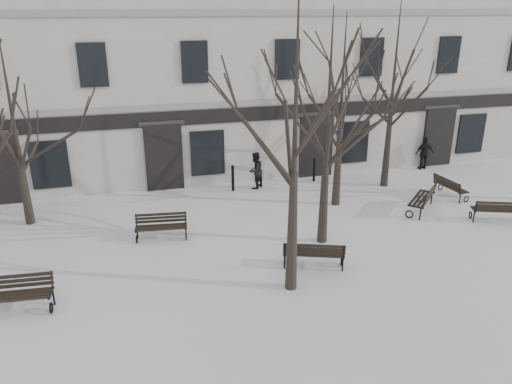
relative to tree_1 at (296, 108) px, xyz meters
name	(u,v)px	position (x,y,z in m)	size (l,w,h in m)	color
ground	(304,263)	(0.88, 1.28, -5.17)	(100.00, 100.00, 0.00)	white
building	(219,49)	(0.88, 14.24, 0.35)	(40.40, 10.20, 11.40)	beige
tree_1	(296,108)	(0.00, 0.00, 0.00)	(5.79, 5.79, 8.26)	black
tree_2	(329,103)	(2.01, 2.57, -0.41)	(5.33, 5.33, 7.61)	black
tree_4	(11,107)	(-7.84, 6.85, -0.86)	(4.83, 4.83, 6.90)	black
tree_5	(342,89)	(3.85, 5.60, -0.54)	(5.18, 5.18, 7.40)	black
tree_6	(394,74)	(6.87, 7.11, -0.25)	(5.50, 5.50, 7.86)	black
bench_0	(14,293)	(-7.35, 0.81, -4.64)	(1.98, 0.86, 0.97)	black
bench_1	(314,253)	(1.04, 0.90, -4.66)	(1.95, 1.27, 0.93)	black
bench_2	(498,210)	(8.89, 2.37, -4.68)	(1.89, 1.23, 0.91)	black
bench_3	(161,226)	(-3.25, 4.23, -4.69)	(1.81, 0.85, 0.88)	black
bench_4	(424,198)	(6.84, 4.01, -4.62)	(1.90, 1.88, 1.01)	black
bench_5	(450,186)	(8.82, 5.15, -4.71)	(0.74, 1.70, 0.83)	black
bollard_a	(233,177)	(0.19, 8.26, -4.55)	(0.15, 0.15, 1.16)	black
bollard_b	(314,169)	(4.05, 8.50, -4.59)	(0.14, 0.14, 1.08)	black
pedestrian_b	(255,188)	(1.21, 8.30, -5.17)	(0.79, 0.62, 1.63)	black
pedestrian_c	(422,169)	(9.91, 8.79, -5.17)	(0.95, 0.40, 1.62)	black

